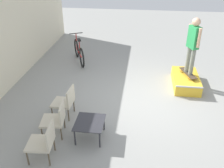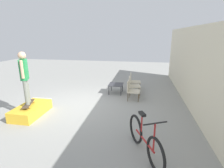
# 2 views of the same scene
# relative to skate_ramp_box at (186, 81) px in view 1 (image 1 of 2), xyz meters

# --- Properties ---
(ground_plane) EXTENTS (24.00, 24.00, 0.00)m
(ground_plane) POSITION_rel_skate_ramp_box_xyz_m (-1.13, 1.27, -0.17)
(ground_plane) COLOR gray
(skate_ramp_box) EXTENTS (1.47, 0.78, 0.37)m
(skate_ramp_box) POSITION_rel_skate_ramp_box_xyz_m (0.00, 0.00, 0.00)
(skate_ramp_box) COLOR gold
(skate_ramp_box) RESTS_ON ground_plane
(skateboard_on_ramp) EXTENTS (0.87, 0.47, 0.07)m
(skateboard_on_ramp) POSITION_rel_skate_ramp_box_xyz_m (0.04, -0.05, 0.26)
(skateboard_on_ramp) COLOR #473828
(skateboard_on_ramp) RESTS_ON skate_ramp_box
(person_skater) EXTENTS (0.52, 0.34, 1.74)m
(person_skater) POSITION_rel_skate_ramp_box_xyz_m (0.04, -0.05, 1.30)
(person_skater) COLOR gray
(person_skater) RESTS_ON skateboard_on_ramp
(coffee_table) EXTENTS (0.72, 0.66, 0.44)m
(coffee_table) POSITION_rel_skate_ramp_box_xyz_m (-2.84, 2.53, 0.21)
(coffee_table) COLOR #2D2D33
(coffee_table) RESTS_ON ground_plane
(patio_chair_left) EXTENTS (0.56, 0.56, 0.83)m
(patio_chair_left) POSITION_rel_skate_ramp_box_xyz_m (-3.61, 3.32, 0.29)
(patio_chair_left) COLOR brown
(patio_chair_left) RESTS_ON ground_plane
(patio_chair_center) EXTENTS (0.59, 0.59, 0.83)m
(patio_chair_center) POSITION_rel_skate_ramp_box_xyz_m (-2.83, 3.32, 0.29)
(patio_chair_center) COLOR brown
(patio_chair_center) RESTS_ON ground_plane
(patio_chair_right) EXTENTS (0.55, 0.55, 0.83)m
(patio_chair_right) POSITION_rel_skate_ramp_box_xyz_m (-2.08, 3.32, 0.29)
(patio_chair_right) COLOR brown
(patio_chair_right) RESTS_ON ground_plane
(bicycle) EXTENTS (1.63, 0.82, 1.03)m
(bicycle) POSITION_rel_skate_ramp_box_xyz_m (1.44, 3.85, 0.22)
(bicycle) COLOR black
(bicycle) RESTS_ON ground_plane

